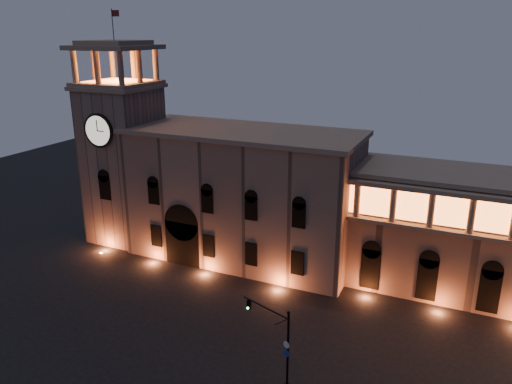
# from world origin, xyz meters

# --- Properties ---
(ground) EXTENTS (160.00, 160.00, 0.00)m
(ground) POSITION_xyz_m (0.00, 0.00, 0.00)
(ground) COLOR black
(ground) RESTS_ON ground
(government_building) EXTENTS (30.80, 12.80, 17.60)m
(government_building) POSITION_xyz_m (-2.08, 21.93, 8.77)
(government_building) COLOR #806354
(government_building) RESTS_ON ground
(clock_tower) EXTENTS (9.80, 9.80, 32.40)m
(clock_tower) POSITION_xyz_m (-20.50, 20.98, 12.50)
(clock_tower) COLOR #806354
(clock_tower) RESTS_ON ground
(traffic_light) EXTENTS (5.28, 2.17, 7.65)m
(traffic_light) POSITION_xyz_m (12.24, -0.45, 4.02)
(traffic_light) COLOR black
(traffic_light) RESTS_ON ground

